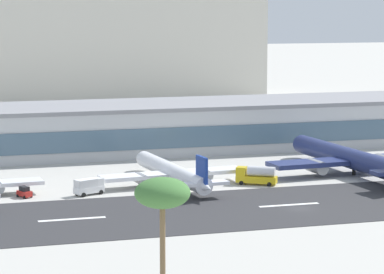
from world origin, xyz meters
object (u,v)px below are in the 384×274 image
Objects in this scene: distant_hotel_block at (85,38)px; airliner_gold_tail_gate_2 at (353,160)px; terminal_building at (127,128)px; service_fuel_truck_0 at (256,175)px; airliner_navy_tail_gate_1 at (174,173)px; palm_tree_0 at (162,195)px; service_baggage_tug_2 at (24,192)px; service_box_truck_1 at (89,186)px.

airliner_gold_tail_gate_2 is (28.79, -174.59, -21.34)m from distant_hotel_block.
service_fuel_truck_0 is at bearing -72.50° from terminal_building.
palm_tree_0 reaches higher than airliner_navy_tail_gate_1.
airliner_gold_tail_gate_2 is 14.44× the size of service_baggage_tug_2.
distant_hotel_block is 185.38m from service_baggage_tug_2.
distant_hotel_block is 16.55× the size of service_fuel_truck_0.
palm_tree_0 is at bearing 135.15° from airliner_gold_tail_gate_2.
distant_hotel_block reaches higher than airliner_navy_tail_gate_1.
distant_hotel_block is 178.23m from airliner_gold_tail_gate_2.
airliner_gold_tail_gate_2 reaches higher than service_box_truck_1.
airliner_gold_tail_gate_2 is at bearing -48.95° from terminal_building.
airliner_navy_tail_gate_1 is at bearing -11.21° from service_box_truck_1.
service_fuel_truck_0 is (16.87, -3.79, -0.67)m from airliner_navy_tail_gate_1.
terminal_building reaches higher than service_baggage_tug_2.
airliner_gold_tail_gate_2 is 6.00× the size of service_fuel_truck_0.
service_fuel_truck_0 is 48.32m from service_baggage_tug_2.
palm_tree_0 is (9.29, -71.07, 12.96)m from service_baggage_tug_2.
distant_hotel_block reaches higher than terminal_building.
terminal_building is 10.80× the size of palm_tree_0.
service_fuel_truck_0 is at bearing -23.20° from service_box_truck_1.
distant_hotel_block is 22.03× the size of service_box_truck_1.
service_fuel_truck_0 is at bearing 95.96° from airliner_gold_tail_gate_2.
airliner_navy_tail_gate_1 reaches higher than service_box_truck_1.
palm_tree_0 is (-39.01, -70.40, 11.98)m from service_fuel_truck_0.
service_fuel_truck_0 is 0.53× the size of palm_tree_0.
service_box_truck_1 is at bearing -99.98° from distant_hotel_block.
distant_hotel_block is 3.51× the size of airliner_navy_tail_gate_1.
service_fuel_truck_0 is 2.41× the size of service_baggage_tug_2.
airliner_navy_tail_gate_1 is at bearing -113.34° from service_baggage_tug_2.
service_box_truck_1 is 12.68m from service_baggage_tug_2.
service_fuel_truck_0 is at bearing 61.00° from palm_tree_0.
distant_hotel_block is 8.78× the size of palm_tree_0.
service_fuel_truck_0 is (-24.70, -4.55, -1.41)m from airliner_gold_tail_gate_2.
service_fuel_truck_0 reaches higher than service_baggage_tug_2.
distant_hotel_block is 39.80× the size of service_baggage_tug_2.
airliner_gold_tail_gate_2 is 25.16m from service_fuel_truck_0.
service_fuel_truck_0 reaches higher than service_box_truck_1.
service_box_truck_1 is (-60.40, -5.02, -1.65)m from airliner_gold_tail_gate_2.
airliner_navy_tail_gate_1 is (-0.60, -47.82, -3.50)m from terminal_building.
service_baggage_tug_2 is at bearing 97.45° from palm_tree_0.
service_box_truck_1 is (-19.43, -52.08, -4.41)m from terminal_building.
service_baggage_tug_2 is (-12.61, 1.14, -0.74)m from service_box_truck_1.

